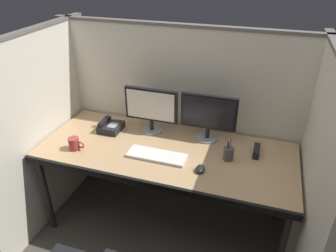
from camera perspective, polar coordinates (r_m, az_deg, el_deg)
The scene contains 13 objects.
ground_plane at distance 2.66m, azimuth -2.49°, elevation -21.29°, with size 8.00×8.00×0.00m, color #423D38.
cubicle_partition_rear at distance 2.71m, azimuth 2.57°, elevation 1.50°, with size 2.21×0.06×1.57m.
cubicle_partition_left at distance 2.71m, azimuth -21.52°, elevation -0.71°, with size 0.06×1.41×1.57m.
cubicle_partition_right at distance 2.21m, azimuth 24.40°, elevation -8.72°, with size 0.06×1.41×1.57m.
desk at distance 2.38m, azimuth -0.46°, elevation -5.51°, with size 1.90×0.80×0.74m.
monitor_left at distance 2.51m, azimuth -3.07°, elevation 3.36°, with size 0.43×0.17×0.37m.
monitor_right at distance 2.41m, azimuth 7.34°, elevation 2.04°, with size 0.43×0.17×0.37m.
keyboard_main at distance 2.29m, azimuth -2.03°, elevation -5.39°, with size 0.43×0.15×0.02m, color silver.
computer_mouse at distance 2.16m, azimuth 5.84°, elevation -7.69°, with size 0.06×0.10×0.04m.
red_stapler at distance 2.39m, azimuth 15.69°, elevation -4.37°, with size 0.04×0.15×0.06m, color black.
coffee_mug at distance 2.45m, azimuth -16.56°, elevation -3.08°, with size 0.13×0.08×0.09m.
pen_cup at distance 2.28m, azimuth 10.88°, elevation -4.90°, with size 0.08×0.08×0.17m.
desk_phone at distance 2.65m, azimuth -10.39°, elevation -0.09°, with size 0.17×0.19×0.09m.
Camera 1 is at (0.62, -1.57, 2.06)m, focal length 33.72 mm.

